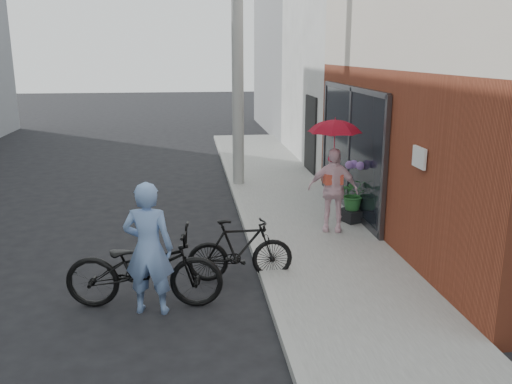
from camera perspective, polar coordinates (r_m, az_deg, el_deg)
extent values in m
plane|color=black|center=(7.77, -5.83, -10.50)|extent=(80.00, 80.00, 0.00)
cube|color=gray|center=(9.85, 6.18, -4.63)|extent=(2.20, 24.00, 0.12)
cube|color=#9E9E99|center=(9.66, -0.56, -4.94)|extent=(0.12, 24.00, 0.12)
cube|color=black|center=(11.21, 9.90, 4.44)|extent=(0.06, 3.80, 2.40)
cube|color=white|center=(8.08, 16.81, 3.50)|extent=(0.04, 0.40, 0.30)
cube|color=white|center=(17.63, 17.89, 14.56)|extent=(8.00, 6.00, 7.00)
cube|color=gray|center=(24.18, 10.78, 14.79)|extent=(8.00, 8.00, 7.00)
cylinder|color=#9E9E99|center=(13.11, -1.97, 15.47)|extent=(0.28, 0.28, 7.00)
imported|color=#7192CA|center=(7.01, -11.25, -5.87)|extent=(0.70, 0.53, 1.74)
imported|color=black|center=(7.30, -11.69, -7.83)|extent=(2.13, 0.94, 1.08)
imported|color=black|center=(7.99, -1.67, -6.09)|extent=(1.56, 0.46, 0.94)
imported|color=white|center=(9.83, 8.07, 0.24)|extent=(0.96, 0.64, 1.52)
imported|color=red|center=(9.61, 8.31, 6.92)|extent=(0.90, 0.90, 0.79)
cube|color=black|center=(10.61, 10.17, -2.40)|extent=(0.55, 0.55, 0.22)
imported|color=#2E7334|center=(10.50, 10.27, -0.20)|extent=(0.56, 0.48, 0.62)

